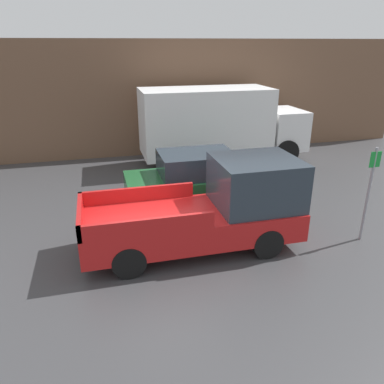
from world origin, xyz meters
The scene contains 6 objects.
ground_plane centered at (0.00, 0.00, 0.00)m, with size 60.00×60.00×0.00m, color #3D3D3F.
building_wall centered at (0.00, 8.85, 2.54)m, with size 28.00×0.15×5.09m.
pickup_truck centered at (1.34, -0.08, 1.03)m, with size 5.40×2.04×2.26m.
car centered at (1.58, 2.76, 0.84)m, with size 4.28×1.94×1.69m.
delivery_truck centered at (3.68, 6.76, 1.74)m, with size 7.04×2.36×3.19m.
parking_sign centered at (5.29, -0.77, 1.42)m, with size 0.30×0.07×2.53m.
Camera 1 is at (-1.32, -8.24, 4.92)m, focal length 35.00 mm.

